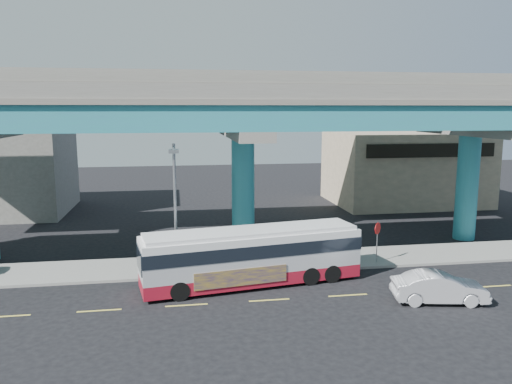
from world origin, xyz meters
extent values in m
plane|color=black|center=(0.00, 0.00, 0.00)|extent=(120.00, 120.00, 0.00)
cube|color=gray|center=(0.00, 5.50, 0.07)|extent=(70.00, 4.00, 0.15)
cube|color=#D8C64C|center=(-12.00, -0.30, 0.01)|extent=(2.00, 0.12, 0.01)
cube|color=#D8C64C|center=(-8.00, -0.30, 0.01)|extent=(2.00, 0.12, 0.01)
cube|color=#D8C64C|center=(-4.00, -0.30, 0.01)|extent=(2.00, 0.12, 0.01)
cube|color=#D8C64C|center=(0.00, -0.30, 0.01)|extent=(2.00, 0.12, 0.01)
cube|color=#D8C64C|center=(4.00, -0.30, 0.01)|extent=(2.00, 0.12, 0.01)
cube|color=#D8C64C|center=(8.00, -0.30, 0.01)|extent=(2.00, 0.12, 0.01)
cube|color=#D8C64C|center=(12.00, -0.30, 0.01)|extent=(2.00, 0.12, 0.01)
cylinder|color=teal|center=(0.00, 9.00, 3.70)|extent=(1.50, 1.50, 7.40)
cube|color=gray|center=(0.00, 9.00, 7.70)|extent=(2.00, 12.00, 0.60)
cube|color=gray|center=(0.00, 12.50, 8.60)|extent=(1.80, 5.00, 1.20)
cylinder|color=teal|center=(16.00, 9.00, 3.70)|extent=(1.50, 1.50, 7.40)
cube|color=gray|center=(16.00, 9.00, 7.70)|extent=(2.00, 12.00, 0.60)
cube|color=gray|center=(16.00, 12.50, 8.60)|extent=(1.80, 5.00, 1.20)
cube|color=teal|center=(0.00, 5.50, 8.70)|extent=(52.00, 5.00, 1.40)
cube|color=gray|center=(0.00, 5.50, 9.55)|extent=(52.00, 5.40, 0.30)
cube|color=gray|center=(0.00, 3.00, 10.10)|extent=(52.00, 0.25, 0.80)
cube|color=gray|center=(0.00, 8.00, 10.10)|extent=(52.00, 0.25, 0.80)
cube|color=teal|center=(0.00, 12.50, 9.90)|extent=(52.00, 5.00, 1.40)
cube|color=gray|center=(0.00, 12.50, 10.75)|extent=(52.00, 5.40, 0.30)
cube|color=gray|center=(0.00, 10.00, 11.30)|extent=(52.00, 0.25, 0.80)
cube|color=gray|center=(0.00, 15.00, 11.30)|extent=(52.00, 0.25, 0.80)
cube|color=#C2AA8A|center=(18.00, 23.00, 3.50)|extent=(14.00, 10.00, 7.00)
cube|color=black|center=(18.00, 17.90, 5.60)|extent=(12.00, 0.25, 1.20)
cube|color=maroon|center=(-0.48, 2.10, 0.53)|extent=(11.82, 4.31, 0.68)
cube|color=silver|center=(-0.48, 2.10, 1.59)|extent=(11.82, 4.31, 1.45)
cube|color=black|center=(-0.48, 2.10, 2.07)|extent=(11.89, 4.37, 0.68)
cube|color=silver|center=(-0.48, 2.10, 2.61)|extent=(11.82, 4.31, 0.39)
cube|color=silver|center=(-0.48, 2.10, 2.89)|extent=(11.39, 4.00, 0.19)
cube|color=black|center=(5.25, 3.05, 1.93)|extent=(0.42, 2.19, 1.16)
cube|color=black|center=(-6.22, 1.15, 1.93)|extent=(0.42, 2.19, 1.16)
cube|color=#1D1457|center=(-1.23, 0.70, 0.89)|extent=(4.77, 0.84, 0.87)
cylinder|color=black|center=(-4.30, 0.34, 0.48)|extent=(1.00, 0.44, 0.96)
cylinder|color=black|center=(-4.66, 2.53, 0.48)|extent=(1.00, 0.44, 0.96)
cylinder|color=black|center=(2.55, 1.48, 0.48)|extent=(1.00, 0.44, 0.96)
cylinder|color=black|center=(2.19, 3.67, 0.48)|extent=(1.00, 0.44, 0.96)
cylinder|color=black|center=(3.79, 1.68, 0.48)|extent=(1.00, 0.44, 0.96)
cylinder|color=black|center=(3.43, 3.87, 0.48)|extent=(1.00, 0.44, 0.96)
imported|color=#B2B1B6|center=(8.02, -1.85, 0.73)|extent=(3.17, 4.99, 1.46)
cylinder|color=gray|center=(-4.41, 4.00, 3.77)|extent=(0.16, 0.16, 7.24)
cylinder|color=gray|center=(-4.41, 3.02, 7.19)|extent=(0.12, 1.96, 0.12)
cube|color=gray|center=(-4.41, 2.04, 7.14)|extent=(0.50, 0.70, 0.18)
cylinder|color=gray|center=(7.37, 4.20, 1.22)|extent=(0.06, 0.06, 2.13)
cylinder|color=#B20A0A|center=(7.37, 4.17, 2.24)|extent=(0.58, 0.50, 0.74)
camera|label=1|loc=(-4.35, -22.99, 9.19)|focal=35.00mm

